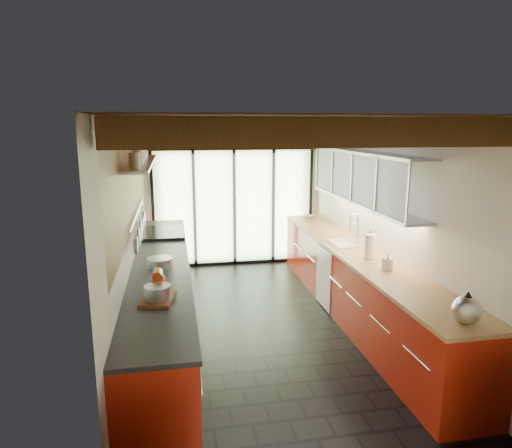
# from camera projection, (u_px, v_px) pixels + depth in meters

# --- Properties ---
(ground) EXTENTS (5.50, 5.50, 0.00)m
(ground) POSITION_uv_depth(u_px,v_px,m) (263.00, 324.00, 5.94)
(ground) COLOR black
(ground) RESTS_ON ground
(room_shell) EXTENTS (5.50, 5.50, 5.50)m
(room_shell) POSITION_uv_depth(u_px,v_px,m) (264.00, 199.00, 5.59)
(room_shell) COLOR silver
(room_shell) RESTS_ON ground
(ceiling_beams) EXTENTS (3.14, 5.06, 4.90)m
(ceiling_beams) POSITION_uv_depth(u_px,v_px,m) (258.00, 131.00, 5.78)
(ceiling_beams) COLOR #593316
(ceiling_beams) RESTS_ON ground
(glass_door) EXTENTS (2.95, 0.10, 2.90)m
(glass_door) POSITION_uv_depth(u_px,v_px,m) (234.00, 175.00, 8.18)
(glass_door) COLOR #C6EAAD
(glass_door) RESTS_ON ground
(left_counter) EXTENTS (0.68, 5.00, 0.92)m
(left_counter) POSITION_uv_depth(u_px,v_px,m) (162.00, 297.00, 5.61)
(left_counter) COLOR #B2200F
(left_counter) RESTS_ON ground
(range_stove) EXTENTS (0.66, 0.90, 0.97)m
(range_stove) POSITION_uv_depth(u_px,v_px,m) (164.00, 263.00, 7.01)
(range_stove) COLOR silver
(range_stove) RESTS_ON ground
(right_counter) EXTENTS (0.68, 5.00, 0.92)m
(right_counter) POSITION_uv_depth(u_px,v_px,m) (357.00, 284.00, 6.07)
(right_counter) COLOR #B2200F
(right_counter) RESTS_ON ground
(sink_assembly) EXTENTS (0.45, 0.52, 0.43)m
(sink_assembly) POSITION_uv_depth(u_px,v_px,m) (348.00, 241.00, 6.35)
(sink_assembly) COLOR silver
(sink_assembly) RESTS_ON right_counter
(upper_cabinets_right) EXTENTS (0.34, 3.00, 3.00)m
(upper_cabinets_right) POSITION_uv_depth(u_px,v_px,m) (364.00, 178.00, 6.09)
(upper_cabinets_right) COLOR silver
(upper_cabinets_right) RESTS_ON ground
(left_wall_fixtures) EXTENTS (0.28, 2.60, 0.96)m
(left_wall_fixtures) POSITION_uv_depth(u_px,v_px,m) (141.00, 184.00, 5.46)
(left_wall_fixtures) COLOR silver
(left_wall_fixtures) RESTS_ON ground
(stand_mixer) EXTENTS (0.15, 0.26, 0.23)m
(stand_mixer) POSITION_uv_depth(u_px,v_px,m) (158.00, 283.00, 4.49)
(stand_mixer) COLOR #B3330E
(stand_mixer) RESTS_ON left_counter
(pot_large) EXTENTS (0.32, 0.32, 0.16)m
(pot_large) POSITION_uv_depth(u_px,v_px,m) (157.00, 294.00, 4.24)
(pot_large) COLOR silver
(pot_large) RESTS_ON left_counter
(pot_small) EXTENTS (0.35, 0.35, 0.11)m
(pot_small) POSITION_uv_depth(u_px,v_px,m) (160.00, 263.00, 5.27)
(pot_small) COLOR silver
(pot_small) RESTS_ON left_counter
(cutting_board) EXTENTS (0.35, 0.44, 0.03)m
(cutting_board) POSITION_uv_depth(u_px,v_px,m) (158.00, 299.00, 4.27)
(cutting_board) COLOR brown
(cutting_board) RESTS_ON left_counter
(kettle) EXTENTS (0.29, 0.32, 0.28)m
(kettle) POSITION_uv_depth(u_px,v_px,m) (467.00, 308.00, 3.78)
(kettle) COLOR silver
(kettle) RESTS_ON right_counter
(paper_towel) EXTENTS (0.17, 0.17, 0.36)m
(paper_towel) POSITION_uv_depth(u_px,v_px,m) (370.00, 247.00, 5.61)
(paper_towel) COLOR white
(paper_towel) RESTS_ON right_counter
(soap_bottle) EXTENTS (0.10, 0.10, 0.20)m
(soap_bottle) POSITION_uv_depth(u_px,v_px,m) (388.00, 262.00, 5.16)
(soap_bottle) COLOR silver
(soap_bottle) RESTS_ON right_counter
(bowl) EXTENTS (0.24, 0.24, 0.05)m
(bowl) POSITION_uv_depth(u_px,v_px,m) (308.00, 217.00, 8.12)
(bowl) COLOR silver
(bowl) RESTS_ON right_counter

